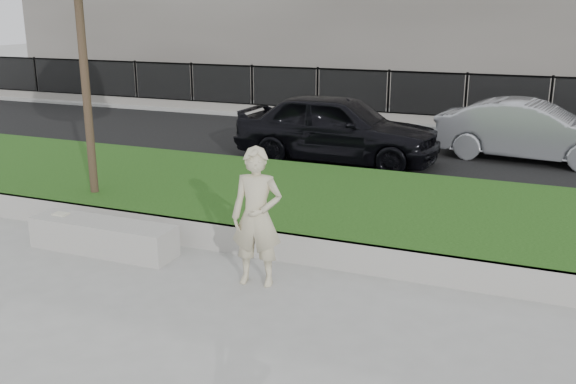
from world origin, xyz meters
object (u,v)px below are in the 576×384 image
at_px(stone_bench, 103,236).
at_px(book, 61,214).
at_px(car_silver, 531,131).
at_px(car_dark, 337,128).
at_px(man, 257,217).

xyz_separation_m(stone_bench, book, (-0.74, 0.03, 0.23)).
bearing_deg(stone_bench, car_silver, 57.15).
height_order(stone_bench, car_silver, car_silver).
xyz_separation_m(stone_bench, car_dark, (1.34, 6.38, 0.58)).
bearing_deg(book, car_dark, 70.03).
xyz_separation_m(man, book, (-3.20, 0.18, -0.41)).
bearing_deg(car_dark, car_silver, -64.43).
relative_size(book, car_silver, 0.05).
bearing_deg(book, man, -4.95).
relative_size(stone_bench, car_silver, 0.54).
xyz_separation_m(man, car_silver, (2.79, 8.28, -0.16)).
height_order(stone_bench, car_dark, car_dark).
bearing_deg(car_silver, stone_bench, 153.55).
distance_m(stone_bench, book, 0.78).
distance_m(man, car_dark, 6.62).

